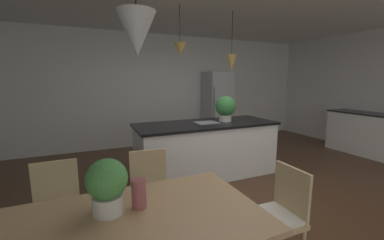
# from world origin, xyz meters

# --- Properties ---
(ground_plane) EXTENTS (10.00, 8.40, 0.04)m
(ground_plane) POSITION_xyz_m (0.00, 0.00, -0.02)
(ground_plane) COLOR #4C301E
(wall_back_kitchen) EXTENTS (10.00, 0.12, 2.70)m
(wall_back_kitchen) POSITION_xyz_m (0.00, 3.26, 1.35)
(wall_back_kitchen) COLOR silver
(wall_back_kitchen) RESTS_ON ground_plane
(dining_table) EXTENTS (1.88, 0.98, 0.73)m
(dining_table) POSITION_xyz_m (-1.71, -1.15, 0.67)
(dining_table) COLOR tan
(dining_table) RESTS_ON ground_plane
(chair_far_left) EXTENTS (0.40, 0.40, 0.87)m
(chair_far_left) POSITION_xyz_m (-2.14, -0.29, 0.47)
(chair_far_left) COLOR tan
(chair_far_left) RESTS_ON ground_plane
(chair_kitchen_end) EXTENTS (0.41, 0.41, 0.87)m
(chair_kitchen_end) POSITION_xyz_m (-0.40, -1.16, 0.47)
(chair_kitchen_end) COLOR tan
(chair_kitchen_end) RESTS_ON ground_plane
(chair_far_right) EXTENTS (0.43, 0.43, 0.87)m
(chair_far_right) POSITION_xyz_m (-1.29, -0.29, 0.47)
(chair_far_right) COLOR tan
(chair_far_right) RESTS_ON ground_plane
(kitchen_island) EXTENTS (2.35, 0.92, 0.91)m
(kitchen_island) POSITION_xyz_m (-0.04, 0.90, 0.46)
(kitchen_island) COLOR white
(kitchen_island) RESTS_ON ground_plane
(refrigerator) EXTENTS (0.66, 0.67, 1.81)m
(refrigerator) POSITION_xyz_m (1.30, 2.86, 0.90)
(refrigerator) COLOR #B2B5B7
(refrigerator) RESTS_ON ground_plane
(pendant_over_table) EXTENTS (0.24, 0.24, 0.96)m
(pendant_over_table) POSITION_xyz_m (-1.52, -1.04, 1.87)
(pendant_over_table) COLOR black
(pendant_over_island_main) EXTENTS (0.19, 0.19, 0.73)m
(pendant_over_island_main) POSITION_xyz_m (-0.49, 0.90, 2.06)
(pendant_over_island_main) COLOR black
(pendant_over_island_aux) EXTENTS (0.17, 0.17, 0.95)m
(pendant_over_island_aux) POSITION_xyz_m (0.42, 0.90, 1.89)
(pendant_over_island_aux) COLOR black
(potted_plant_on_island) EXTENTS (0.35, 0.35, 0.44)m
(potted_plant_on_island) POSITION_xyz_m (0.33, 0.90, 1.14)
(potted_plant_on_island) COLOR beige
(potted_plant_on_island) RESTS_ON kitchen_island
(potted_plant_on_table) EXTENTS (0.26, 0.26, 0.37)m
(potted_plant_on_table) POSITION_xyz_m (-1.74, -1.02, 0.93)
(potted_plant_on_table) COLOR beige
(potted_plant_on_table) RESTS_ON dining_table
(vase_on_dining_table) EXTENTS (0.10, 0.10, 0.20)m
(vase_on_dining_table) POSITION_xyz_m (-1.54, -1.03, 0.83)
(vase_on_dining_table) COLOR #994C51
(vase_on_dining_table) RESTS_ON dining_table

